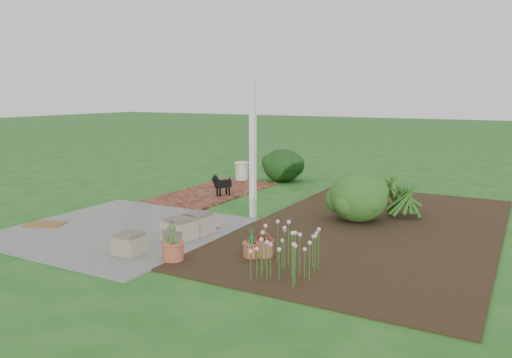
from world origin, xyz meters
The scene contains 19 objects.
ground centered at (0.00, 0.00, 0.00)m, with size 80.00×80.00×0.00m, color #215B1C.
concrete_patio centered at (-1.25, -1.75, 0.02)m, with size 3.50×3.50×0.04m, color #5E5E5B.
brick_path centered at (-1.70, 1.75, 0.02)m, with size 1.60×3.50×0.04m, color #5B2B1D.
garden_bed centered at (2.50, 0.50, 0.01)m, with size 4.00×7.00×0.03m, color black.
veranda_post centered at (0.30, 0.10, 1.25)m, with size 0.10×0.10×2.50m, color white.
stone_trough_near centered at (-0.18, -2.66, 0.17)m, with size 0.39×0.39×0.26m, color slate.
stone_trough_mid centered at (-0.01, -1.73, 0.18)m, with size 0.43×0.43×0.29m, color gray.
stone_trough_far centered at (0.03, -1.28, 0.18)m, with size 0.43×0.43×0.29m, color gray.
coir_doormat centered at (-2.61, -2.19, 0.05)m, with size 0.64×0.41×0.02m, color brown.
black_dog centered at (-1.28, 1.46, 0.32)m, with size 0.29×0.52×0.46m.
cream_ceramic_urn centered at (-1.95, 3.48, 0.27)m, with size 0.34×0.34×0.46m, color beige.
evergreen_shrub centered at (2.08, 0.85, 0.48)m, with size 1.07×1.07×0.91m, color #1C3910.
agapanthus_clump_back centered at (2.77, 1.49, 0.48)m, with size 1.00×1.00×0.90m, color #143B0C, non-canonical shape.
agapanthus_clump_front centered at (2.24, 2.19, 0.48)m, with size 1.01×1.01×0.90m, color #1A400B, non-canonical shape.
pink_flower_patch centered at (2.09, -2.28, 0.34)m, with size 0.95×0.95×0.61m, color #113D0F, non-canonical shape.
terracotta_pot_bronze centered at (1.54, -1.79, 0.15)m, with size 0.29×0.29×0.23m, color #AC4C3A.
terracotta_pot_small_left centered at (1.41, -1.91, 0.13)m, with size 0.25×0.25×0.21m, color #9A5834.
terracotta_pot_small_right centered at (0.52, -2.56, 0.15)m, with size 0.30×0.30×0.25m, color #A65138.
purple_flowering_bush centered at (-0.99, 4.02, 0.44)m, with size 1.05×1.05×0.89m, color black.
Camera 1 is at (4.76, -7.83, 2.32)m, focal length 35.00 mm.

